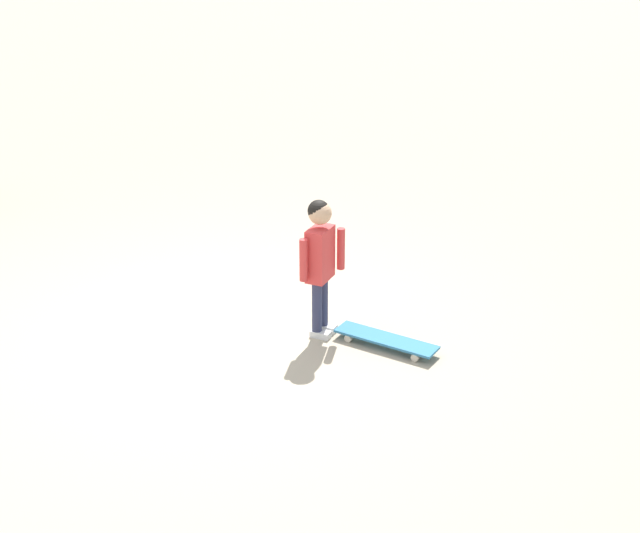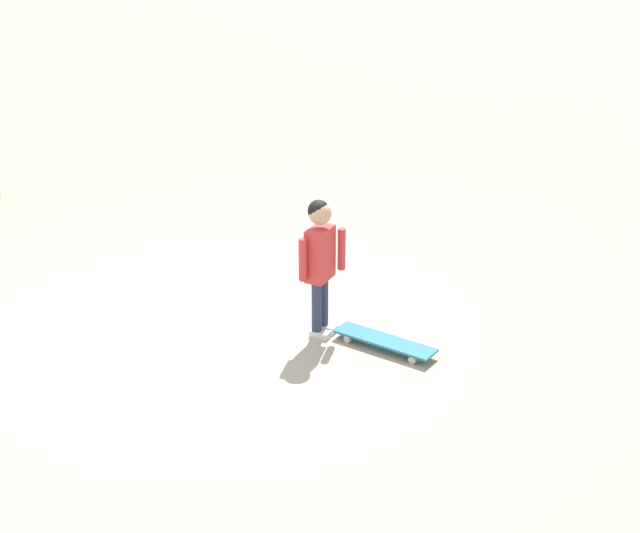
{
  "view_description": "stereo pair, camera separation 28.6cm",
  "coord_description": "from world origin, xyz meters",
  "views": [
    {
      "loc": [
        4.93,
        -3.12,
        3.02
      ],
      "look_at": [
        0.48,
        0.58,
        0.55
      ],
      "focal_mm": 48.26,
      "sensor_mm": 36.0,
      "label": 1
    },
    {
      "loc": [
        5.11,
        -2.9,
        3.02
      ],
      "look_at": [
        0.48,
        0.58,
        0.55
      ],
      "focal_mm": 48.26,
      "sensor_mm": 36.0,
      "label": 2
    }
  ],
  "objects": [
    {
      "name": "skateboard",
      "position": [
        0.95,
        0.81,
        0.06
      ],
      "size": [
        0.8,
        0.43,
        0.07
      ],
      "color": "teal",
      "rests_on": "ground"
    },
    {
      "name": "ground_plane",
      "position": [
        0.0,
        0.0,
        0.0
      ],
      "size": [
        50.0,
        50.0,
        0.0
      ],
      "primitive_type": "plane",
      "color": "tan"
    },
    {
      "name": "child_person",
      "position": [
        0.48,
        0.58,
        0.66
      ],
      "size": [
        0.25,
        0.41,
        1.06
      ],
      "color": "#2D3351",
      "rests_on": "ground"
    }
  ]
}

